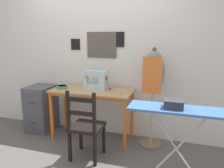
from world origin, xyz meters
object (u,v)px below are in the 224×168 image
wooden_chair (86,127)px  filing_cabinet (41,108)px  sewing_machine (97,81)px  thread_spool_near_machine (110,88)px  scissors (123,94)px  storage_box (174,104)px  dress_form (153,78)px  ironing_board (179,114)px  fabric_bowl (62,87)px

wooden_chair → filing_cabinet: 1.24m
sewing_machine → thread_spool_near_machine: size_ratio=8.32×
scissors → storage_box: 0.95m
sewing_machine → dress_form: bearing=0.9°
sewing_machine → ironing_board: sewing_machine is taller
ironing_board → storage_box: storage_box is taller
fabric_bowl → ironing_board: 1.85m
thread_spool_near_machine → ironing_board: bearing=-39.9°
thread_spool_near_machine → ironing_board: size_ratio=0.04×
sewing_machine → ironing_board: size_ratio=0.35×
sewing_machine → ironing_board: (1.18, -0.78, -0.11)m
ironing_board → storage_box: bearing=-171.8°
sewing_machine → dress_form: (0.82, 0.01, 0.09)m
scissors → ironing_board: 0.98m
storage_box → sewing_machine: bearing=145.1°
thread_spool_near_machine → dress_form: bearing=-2.9°
sewing_machine → storage_box: bearing=-34.9°
dress_form → fabric_bowl: bearing=-175.6°
fabric_bowl → thread_spool_near_machine: (0.72, 0.14, -0.00)m
filing_cabinet → thread_spool_near_machine: bearing=1.8°
sewing_machine → dress_form: 0.83m
wooden_chair → storage_box: storage_box is taller
sewing_machine → dress_form: size_ratio=0.24×
sewing_machine → thread_spool_near_machine: 0.23m
sewing_machine → filing_cabinet: bearing=179.5°
wooden_chair → storage_box: (1.06, -0.20, 0.47)m
sewing_machine → storage_box: (1.13, -0.79, -0.01)m
sewing_machine → filing_cabinet: (-1.01, 0.01, -0.53)m
filing_cabinet → ironing_board: ironing_board is taller
sewing_machine → thread_spool_near_machine: bearing=13.2°
fabric_bowl → filing_cabinet: size_ratio=0.22×
thread_spool_near_machine → dress_form: (0.63, -0.03, 0.20)m
sewing_machine → scissors: (0.44, -0.15, -0.13)m
thread_spool_near_machine → dress_form: size_ratio=0.03×
fabric_bowl → sewing_machine: bearing=9.6°
dress_form → ironing_board: bearing=-65.7°
fabric_bowl → wooden_chair: wooden_chair is taller
ironing_board → scissors: bearing=139.6°
scissors → thread_spool_near_machine: (-0.25, 0.20, 0.02)m
sewing_machine → wooden_chair: sewing_machine is taller
filing_cabinet → dress_form: size_ratio=0.53×
dress_form → storage_box: 0.87m
thread_spool_near_machine → sewing_machine: bearing=-166.8°
fabric_bowl → wooden_chair: size_ratio=0.18×
wooden_chair → ironing_board: (1.11, -0.19, 0.37)m
wooden_chair → storage_box: size_ratio=4.68×
dress_form → filing_cabinet: bearing=-179.8°
filing_cabinet → ironing_board: size_ratio=0.75×
scissors → ironing_board: size_ratio=0.13×
thread_spool_near_machine → dress_form: 0.66m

